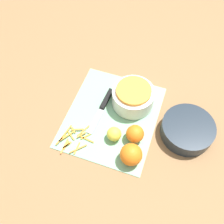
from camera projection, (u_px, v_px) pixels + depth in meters
ground_plane at (112, 117)px, 1.10m from camera, size 4.00×4.00×0.00m
cutting_board at (112, 116)px, 1.09m from camera, size 0.43×0.37×0.01m
bowl_speckled at (133, 96)px, 1.09m from camera, size 0.18×0.18×0.09m
bowl_dark at (187, 130)px, 1.03m from camera, size 0.21×0.21×0.06m
knife at (105, 103)px, 1.12m from camera, size 0.23×0.04×0.02m
orange_left at (135, 134)px, 1.01m from camera, size 0.07×0.07×0.07m
orange_right at (131, 155)px, 0.96m from camera, size 0.08×0.08×0.08m
lemon at (114, 134)px, 1.02m from camera, size 0.06×0.06×0.06m
peel_pile at (73, 139)px, 1.03m from camera, size 0.15×0.14×0.01m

